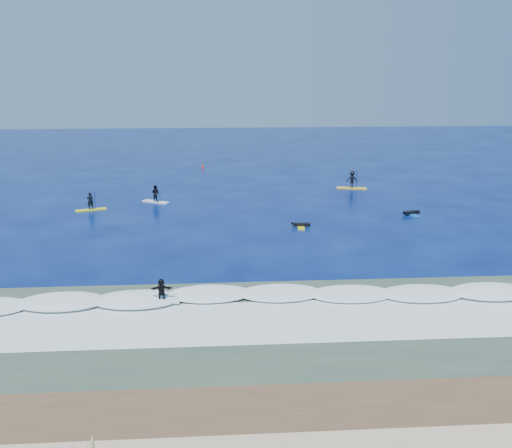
{
  "coord_description": "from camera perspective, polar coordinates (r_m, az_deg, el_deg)",
  "views": [
    {
      "loc": [
        -2.39,
        -39.5,
        12.61
      ],
      "look_at": [
        0.5,
        3.31,
        0.6
      ],
      "focal_mm": 40.0,
      "sensor_mm": 36.0,
      "label": 1
    }
  ],
  "objects": [
    {
      "name": "sup_paddler_right",
      "position": [
        60.95,
        9.58,
        4.29
      ],
      "size": [
        3.19,
        1.51,
        2.17
      ],
      "rotation": [
        0.0,
        0.0,
        -0.25
      ],
      "color": "yellow",
      "rests_on": "ground"
    },
    {
      "name": "ground",
      "position": [
        41.54,
        -0.38,
        -2.04
      ],
      "size": [
        160.0,
        160.0,
        0.0
      ],
      "primitive_type": "plane",
      "color": "#030C46",
      "rests_on": "ground"
    },
    {
      "name": "sup_paddler_left",
      "position": [
        53.17,
        -16.22,
        1.94
      ],
      "size": [
        2.77,
        1.51,
        1.89
      ],
      "rotation": [
        0.0,
        0.0,
        0.33
      ],
      "color": "#D0CC16",
      "rests_on": "ground"
    },
    {
      "name": "whitewater",
      "position": [
        29.45,
        1.18,
        -9.72
      ],
      "size": [
        34.0,
        5.0,
        0.02
      ],
      "primitive_type": "cube",
      "color": "silver",
      "rests_on": "ground"
    },
    {
      "name": "wave_surfer",
      "position": [
        31.42,
        -9.42,
        -6.7
      ],
      "size": [
        1.92,
        0.6,
        1.37
      ],
      "rotation": [
        0.0,
        0.0,
        0.04
      ],
      "color": "silver",
      "rests_on": "breaking_wave"
    },
    {
      "name": "sup_paddler_center",
      "position": [
        54.88,
        -10.02,
        2.88
      ],
      "size": [
        2.7,
        1.96,
        1.91
      ],
      "rotation": [
        0.0,
        0.0,
        -0.53
      ],
      "color": "white",
      "rests_on": "ground"
    },
    {
      "name": "prone_paddler_near",
      "position": [
        46.04,
        4.5,
        -0.13
      ],
      "size": [
        1.57,
        2.0,
        0.41
      ],
      "rotation": [
        0.0,
        0.0,
        1.51
      ],
      "color": "yellow",
      "rests_on": "ground"
    },
    {
      "name": "shallow_water",
      "position": [
        28.55,
        1.36,
        -10.57
      ],
      "size": [
        90.0,
        13.0,
        0.01
      ],
      "primitive_type": "cube",
      "color": "#314338",
      "rests_on": "ground"
    },
    {
      "name": "breaking_wave",
      "position": [
        32.17,
        0.71,
        -7.44
      ],
      "size": [
        40.0,
        6.0,
        0.3
      ],
      "primitive_type": "cube",
      "color": "white",
      "rests_on": "ground"
    },
    {
      "name": "marker_buoy",
      "position": [
        72.08,
        -5.35,
        5.72
      ],
      "size": [
        0.26,
        0.26,
        0.62
      ],
      "rotation": [
        0.0,
        0.0,
        0.17
      ],
      "color": "red",
      "rests_on": "ground"
    },
    {
      "name": "wet_sand_strip",
      "position": [
        22.11,
        3.22,
        -19.17
      ],
      "size": [
        90.0,
        5.0,
        0.08
      ],
      "primitive_type": "cube",
      "color": "brown",
      "rests_on": "ground"
    },
    {
      "name": "prone_paddler_far",
      "position": [
        51.42,
        15.22,
        1.06
      ],
      "size": [
        1.67,
        2.2,
        0.45
      ],
      "rotation": [
        0.0,
        0.0,
        1.89
      ],
      "color": "#175EB2",
      "rests_on": "ground"
    }
  ]
}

